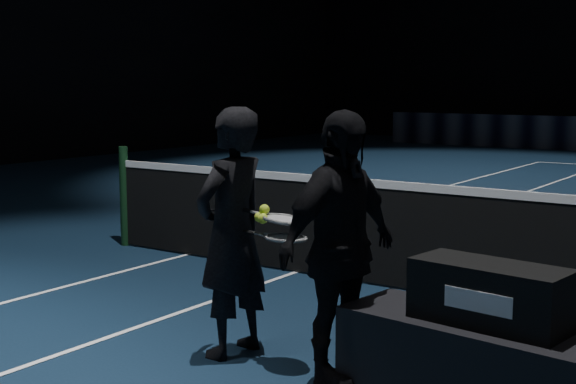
{
  "coord_description": "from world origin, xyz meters",
  "views": [
    {
      "loc": [
        0.06,
        -6.19,
        1.8
      ],
      "look_at": [
        -2.71,
        -2.16,
        1.13
      ],
      "focal_mm": 50.0,
      "sensor_mm": 36.0,
      "label": 1
    }
  ],
  "objects_px": {
    "racket_bag": "(490,294)",
    "racket_lower": "(286,238)",
    "player_b": "(339,249)",
    "player_a": "(232,233)",
    "racket_upper": "(284,219)",
    "tennis_balls": "(262,215)",
    "player_bench": "(488,369)"
  },
  "relations": [
    {
      "from": "player_b",
      "to": "tennis_balls",
      "type": "bearing_deg",
      "value": 95.94
    },
    {
      "from": "player_a",
      "to": "racket_upper",
      "type": "xyz_separation_m",
      "value": [
        0.4,
        0.02,
        0.13
      ]
    },
    {
      "from": "racket_bag",
      "to": "player_bench",
      "type": "bearing_deg",
      "value": 0.0
    },
    {
      "from": "player_a",
      "to": "tennis_balls",
      "type": "relative_size",
      "value": 13.72
    },
    {
      "from": "racket_bag",
      "to": "player_b",
      "type": "distance_m",
      "value": 0.92
    },
    {
      "from": "player_bench",
      "to": "tennis_balls",
      "type": "height_order",
      "value": "tennis_balls"
    },
    {
      "from": "racket_bag",
      "to": "player_b",
      "type": "xyz_separation_m",
      "value": [
        -0.9,
        -0.07,
        0.15
      ]
    },
    {
      "from": "player_bench",
      "to": "racket_lower",
      "type": "distance_m",
      "value": 1.43
    },
    {
      "from": "racket_bag",
      "to": "racket_upper",
      "type": "relative_size",
      "value": 1.23
    },
    {
      "from": "player_a",
      "to": "tennis_balls",
      "type": "bearing_deg",
      "value": 91.55
    },
    {
      "from": "player_a",
      "to": "racket_bag",
      "type": "bearing_deg",
      "value": 94.39
    },
    {
      "from": "player_bench",
      "to": "player_a",
      "type": "height_order",
      "value": "player_a"
    },
    {
      "from": "player_a",
      "to": "racket_lower",
      "type": "bearing_deg",
      "value": 90.42
    },
    {
      "from": "racket_upper",
      "to": "tennis_balls",
      "type": "distance_m",
      "value": 0.15
    },
    {
      "from": "racket_lower",
      "to": "racket_bag",
      "type": "bearing_deg",
      "value": 5.34
    },
    {
      "from": "racket_lower",
      "to": "racket_upper",
      "type": "relative_size",
      "value": 1.0
    },
    {
      "from": "racket_bag",
      "to": "player_a",
      "type": "distance_m",
      "value": 1.76
    },
    {
      "from": "racket_bag",
      "to": "racket_lower",
      "type": "relative_size",
      "value": 1.23
    },
    {
      "from": "racket_bag",
      "to": "racket_upper",
      "type": "bearing_deg",
      "value": -172.27
    },
    {
      "from": "racket_upper",
      "to": "tennis_balls",
      "type": "relative_size",
      "value": 5.67
    },
    {
      "from": "racket_bag",
      "to": "player_a",
      "type": "xyz_separation_m",
      "value": [
        -1.75,
        -0.03,
        0.15
      ]
    },
    {
      "from": "player_b",
      "to": "racket_lower",
      "type": "distance_m",
      "value": 0.4
    },
    {
      "from": "player_b",
      "to": "racket_upper",
      "type": "height_order",
      "value": "player_b"
    },
    {
      "from": "player_bench",
      "to": "player_b",
      "type": "bearing_deg",
      "value": -168.04
    },
    {
      "from": "player_bench",
      "to": "player_b",
      "type": "xyz_separation_m",
      "value": [
        -0.9,
        -0.07,
        0.57
      ]
    },
    {
      "from": "player_b",
      "to": "racket_upper",
      "type": "distance_m",
      "value": 0.47
    },
    {
      "from": "player_bench",
      "to": "racket_upper",
      "type": "distance_m",
      "value": 1.52
    },
    {
      "from": "racket_lower",
      "to": "tennis_balls",
      "type": "distance_m",
      "value": 0.23
    },
    {
      "from": "racket_bag",
      "to": "tennis_balls",
      "type": "relative_size",
      "value": 6.99
    },
    {
      "from": "player_a",
      "to": "racket_upper",
      "type": "relative_size",
      "value": 2.42
    },
    {
      "from": "player_a",
      "to": "player_b",
      "type": "xyz_separation_m",
      "value": [
        0.85,
        -0.05,
        0.0
      ]
    },
    {
      "from": "racket_bag",
      "to": "player_a",
      "type": "height_order",
      "value": "player_a"
    }
  ]
}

